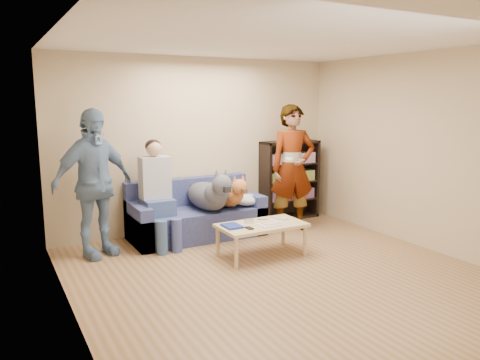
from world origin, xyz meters
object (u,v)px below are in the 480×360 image
person_standing_left (93,184)px  dog_tan (228,194)px  coffee_table (262,227)px  camera_silver (249,221)px  bookshelf (289,178)px  sofa (196,217)px  dog_gray (210,194)px  person_seated (158,189)px  person_standing_right (293,168)px  notebook_blue (232,226)px

person_standing_left → dog_tan: (1.90, 0.02, -0.33)m
coffee_table → camera_silver: bearing=135.0°
bookshelf → coffee_table: bearing=-134.3°
sofa → dog_gray: bearing=-63.0°
person_seated → dog_tan: person_seated is taller
person_standing_left → person_seated: size_ratio=1.28×
person_seated → dog_tan: (1.05, -0.04, -0.16)m
person_seated → person_standing_left: bearing=-175.7°
person_seated → coffee_table: (1.00, -1.08, -0.40)m
person_standing_right → notebook_blue: person_standing_right is taller
person_standing_left → sofa: 1.61m
notebook_blue → bookshelf: (1.80, 1.39, 0.25)m
person_standing_left → coffee_table: size_ratio=1.71×
camera_silver → person_standing_right: bearing=31.5°
sofa → dog_gray: dog_gray is taller
person_standing_left → person_seated: (0.85, 0.06, -0.17)m
sofa → dog_tan: size_ratio=1.66×
camera_silver → dog_gray: dog_gray is taller
dog_gray → coffee_table: (0.27, -0.97, -0.28)m
notebook_blue → bookshelf: bookshelf is taller
camera_silver → dog_gray: bearing=100.3°
person_standing_right → sofa: size_ratio=1.00×
coffee_table → notebook_blue: bearing=172.9°
notebook_blue → bookshelf: size_ratio=0.20×
sofa → dog_tan: dog_tan is taller
coffee_table → bookshelf: (1.40, 1.44, 0.31)m
person_standing_left → dog_tan: 1.92m
person_standing_left → dog_tan: person_standing_left is taller
person_standing_left → bookshelf: 3.29m
notebook_blue → person_seated: (-0.60, 1.03, 0.34)m
camera_silver → dog_tan: bearing=79.7°
camera_silver → dog_tan: (0.17, 0.91, 0.17)m
person_seated → dog_tan: size_ratio=1.29×
person_standing_right → notebook_blue: 1.73m
person_seated → dog_gray: (0.72, -0.11, -0.12)m
person_standing_left → dog_gray: person_standing_left is taller
bookshelf → person_standing_right: bearing=-120.6°
camera_silver → notebook_blue: bearing=-166.0°
camera_silver → coffee_table: (0.12, -0.12, -0.07)m
person_standing_right → dog_tan: (-1.00, 0.20, -0.34)m
person_standing_left → bookshelf: bearing=-13.2°
person_seated → dog_gray: bearing=-8.7°
dog_tan → person_standing_right: bearing=-11.1°
notebook_blue → person_standing_left: bearing=146.4°
dog_gray → coffee_table: 1.04m
bookshelf → dog_gray: bearing=-164.3°
notebook_blue → dog_tan: 1.10m
notebook_blue → person_seated: 1.24m
coffee_table → bookshelf: size_ratio=0.85×
sofa → person_standing_left: bearing=-172.5°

